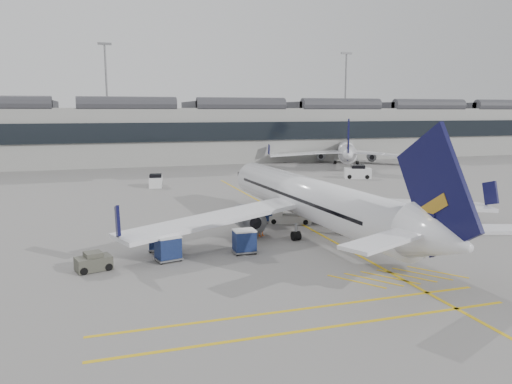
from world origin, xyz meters
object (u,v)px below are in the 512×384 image
object	(u,v)px
airliner_main	(313,200)
belt_loader	(289,216)
ramp_agent_b	(252,224)
ramp_agent_a	(261,225)
pushback_tug	(94,262)
baggage_cart_a	(262,212)

from	to	relation	value
airliner_main	belt_loader	world-z (taller)	airliner_main
airliner_main	ramp_agent_b	bearing A→B (deg)	159.30
ramp_agent_a	pushback_tug	bearing A→B (deg)	170.47
airliner_main	pushback_tug	distance (m)	18.86
airliner_main	pushback_tug	size ratio (longest dim) A/B	14.73
airliner_main	belt_loader	size ratio (longest dim) A/B	7.40
ramp_agent_b	baggage_cart_a	bearing A→B (deg)	-147.27
baggage_cart_a	ramp_agent_b	distance (m)	4.07
baggage_cart_a	airliner_main	bearing A→B (deg)	-69.49
belt_loader	ramp_agent_a	xyz separation A→B (m)	(-4.09, -4.09, 0.39)
airliner_main	ramp_agent_a	distance (m)	4.91
belt_loader	ramp_agent_b	xyz separation A→B (m)	(-4.52, -2.90, 0.26)
belt_loader	pushback_tug	distance (m)	20.00
baggage_cart_a	pushback_tug	xyz separation A→B (m)	(-15.19, -10.04, -0.45)
ramp_agent_a	ramp_agent_b	world-z (taller)	ramp_agent_a
airliner_main	belt_loader	distance (m)	5.06
ramp_agent_a	ramp_agent_b	bearing A→B (deg)	78.87
ramp_agent_b	pushback_tug	bearing A→B (deg)	-0.26
airliner_main	ramp_agent_b	distance (m)	5.57
airliner_main	ramp_agent_a	xyz separation A→B (m)	(-4.50, 0.38, -1.93)
ramp_agent_a	pushback_tug	size ratio (longest dim) A/B	0.77
ramp_agent_a	pushback_tug	world-z (taller)	ramp_agent_a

